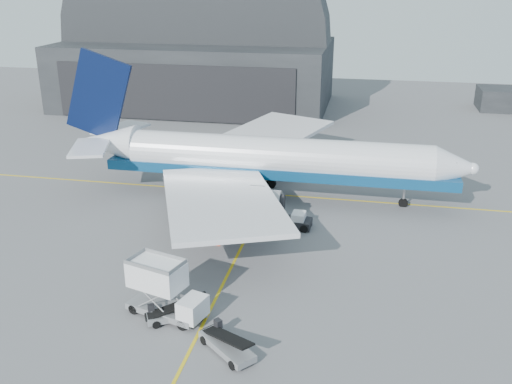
% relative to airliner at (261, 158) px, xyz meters
% --- Properties ---
extents(ground, '(200.00, 200.00, 0.00)m').
position_rel_airliner_xyz_m(ground, '(0.63, -19.23, -4.60)').
color(ground, '#565659').
rests_on(ground, ground).
extents(taxi_lines, '(80.00, 42.12, 0.02)m').
position_rel_airliner_xyz_m(taxi_lines, '(0.63, -6.57, -4.59)').
color(taxi_lines, gold).
rests_on(taxi_lines, ground).
extents(hangar, '(50.00, 28.30, 28.00)m').
position_rel_airliner_xyz_m(hangar, '(-21.37, 45.71, 4.94)').
color(hangar, black).
rests_on(hangar, ground).
extents(airliner, '(46.81, 45.40, 16.43)m').
position_rel_airliner_xyz_m(airliner, '(0.00, 0.00, 0.00)').
color(airliner, white).
rests_on(airliner, ground).
extents(catering_truck, '(6.59, 3.96, 4.26)m').
position_rel_airliner_xyz_m(catering_truck, '(-2.55, -25.42, -2.44)').
color(catering_truck, gray).
rests_on(catering_truck, ground).
extents(pushback_tug, '(3.78, 2.35, 1.70)m').
position_rel_airliner_xyz_m(pushback_tug, '(4.88, -7.81, -3.96)').
color(pushback_tug, black).
rests_on(pushback_tug, ground).
extents(belt_loader_a, '(4.60, 3.34, 1.78)m').
position_rel_airliner_xyz_m(belt_loader_a, '(-1.52, -25.89, -4.05)').
color(belt_loader_a, gray).
rests_on(belt_loader_a, ground).
extents(belt_loader_b, '(4.59, 4.28, 1.91)m').
position_rel_airliner_xyz_m(belt_loader_b, '(3.13, -28.90, -4.01)').
color(belt_loader_b, gray).
rests_on(belt_loader_b, ground).
extents(traffic_cone, '(0.37, 0.37, 0.54)m').
position_rel_airliner_xyz_m(traffic_cone, '(-1.59, -13.26, -4.34)').
color(traffic_cone, '#F13307').
rests_on(traffic_cone, ground).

